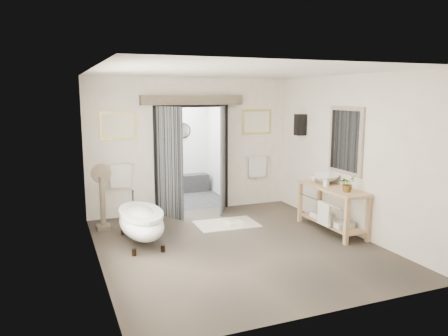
{
  "coord_description": "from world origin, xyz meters",
  "views": [
    {
      "loc": [
        -2.84,
        -6.49,
        2.55
      ],
      "look_at": [
        0.0,
        0.6,
        1.25
      ],
      "focal_mm": 35.0,
      "sensor_mm": 36.0,
      "label": 1
    }
  ],
  "objects": [
    {
      "name": "ground_plane",
      "position": [
        0.0,
        0.0,
        0.0
      ],
      "size": [
        5.0,
        5.0,
        0.0
      ],
      "primitive_type": "plane",
      "color": "brown"
    },
    {
      "name": "slippers",
      "position": [
        0.42,
        1.11,
        0.04
      ],
      "size": [
        0.39,
        0.28,
        0.05
      ],
      "color": "silver",
      "rests_on": "rug"
    },
    {
      "name": "shower_room",
      "position": [
        0.0,
        3.99,
        0.91
      ],
      "size": [
        2.22,
        2.01,
        2.51
      ],
      "color": "black",
      "rests_on": "ground_plane"
    },
    {
      "name": "rug",
      "position": [
        0.31,
        1.23,
        0.01
      ],
      "size": [
        1.23,
        0.84,
        0.01
      ],
      "primitive_type": "cube",
      "rotation": [
        0.0,
        0.0,
        -0.03
      ],
      "color": "beige",
      "rests_on": "ground_plane"
    },
    {
      "name": "vanity",
      "position": [
        1.95,
        0.09,
        0.51
      ],
      "size": [
        0.57,
        1.6,
        0.85
      ],
      "color": "tan",
      "rests_on": "ground_plane"
    },
    {
      "name": "room_shell",
      "position": [
        -0.04,
        -0.13,
        1.86
      ],
      "size": [
        4.52,
        5.02,
        2.91
      ],
      "color": "silver",
      "rests_on": "ground_plane"
    },
    {
      "name": "soap_bottle_a",
      "position": [
        1.85,
        0.14,
        0.94
      ],
      "size": [
        0.11,
        0.11,
        0.18
      ],
      "primitive_type": "imported",
      "rotation": [
        0.0,
        0.0,
        0.42
      ],
      "color": "gray",
      "rests_on": "vanity"
    },
    {
      "name": "back_wall_dressing",
      "position": [
        0.0,
        2.32,
        1.56
      ],
      "size": [
        3.82,
        0.76,
        2.52
      ],
      "color": "black",
      "rests_on": "ground_plane"
    },
    {
      "name": "basin",
      "position": [
        2.03,
        0.41,
        0.94
      ],
      "size": [
        0.52,
        0.52,
        0.17
      ],
      "primitive_type": "imported",
      "rotation": [
        0.0,
        0.0,
        0.03
      ],
      "color": "white",
      "rests_on": "vanity"
    },
    {
      "name": "plant",
      "position": [
        1.95,
        -0.34,
        1.0
      ],
      "size": [
        0.34,
        0.32,
        0.3
      ],
      "primitive_type": "imported",
      "rotation": [
        0.0,
        0.0,
        0.34
      ],
      "color": "gray",
      "rests_on": "vanity"
    },
    {
      "name": "pedestal_mirror",
      "position": [
        -1.99,
        1.8,
        0.55
      ],
      "size": [
        0.38,
        0.24,
        1.27
      ],
      "color": "#756754",
      "rests_on": "ground_plane"
    },
    {
      "name": "clawfoot_tub",
      "position": [
        -1.47,
        0.76,
        0.38
      ],
      "size": [
        0.72,
        1.6,
        0.78
      ],
      "color": "black",
      "rests_on": "ground_plane"
    },
    {
      "name": "soap_bottle_b",
      "position": [
        1.97,
        0.7,
        0.94
      ],
      "size": [
        0.17,
        0.17,
        0.17
      ],
      "primitive_type": "imported",
      "rotation": [
        0.0,
        0.0,
        0.33
      ],
      "color": "gray",
      "rests_on": "vanity"
    }
  ]
}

